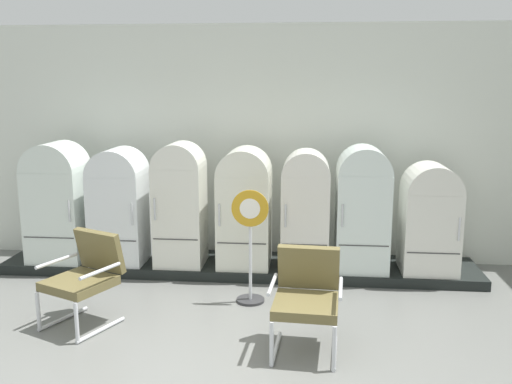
{
  "coord_description": "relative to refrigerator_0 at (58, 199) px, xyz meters",
  "views": [
    {
      "loc": [
        0.91,
        -3.99,
        2.48
      ],
      "look_at": [
        0.26,
        2.75,
        1.12
      ],
      "focal_mm": 39.39,
      "sensor_mm": 36.0,
      "label": 1
    }
  ],
  "objects": [
    {
      "name": "back_wall",
      "position": [
        2.37,
        0.74,
        0.67
      ],
      "size": [
        11.76,
        0.12,
        3.21
      ],
      "color": "silver",
      "rests_on": "ground"
    },
    {
      "name": "display_plinth",
      "position": [
        2.37,
        0.11,
        -0.89
      ],
      "size": [
        6.17,
        0.95,
        0.12
      ],
      "primitive_type": "cube",
      "color": "black",
      "rests_on": "ground"
    },
    {
      "name": "refrigerator_0",
      "position": [
        0.0,
        0.0,
        0.0
      ],
      "size": [
        0.72,
        0.68,
        1.56
      ],
      "color": "silver",
      "rests_on": "display_plinth"
    },
    {
      "name": "refrigerator_1",
      "position": [
        0.83,
        -0.0,
        -0.03
      ],
      "size": [
        0.67,
        0.67,
        1.49
      ],
      "color": "white",
      "rests_on": "display_plinth"
    },
    {
      "name": "refrigerator_2",
      "position": [
        1.64,
        -0.04,
        0.02
      ],
      "size": [
        0.61,
        0.61,
        1.58
      ],
      "color": "silver",
      "rests_on": "display_plinth"
    },
    {
      "name": "refrigerator_3",
      "position": [
        2.47,
        0.02,
        -0.02
      ],
      "size": [
        0.66,
        0.72,
        1.51
      ],
      "color": "silver",
      "rests_on": "display_plinth"
    },
    {
      "name": "refrigerator_4",
      "position": [
        3.24,
        -0.02,
        -0.03
      ],
      "size": [
        0.59,
        0.64,
        1.5
      ],
      "color": "silver",
      "rests_on": "display_plinth"
    },
    {
      "name": "refrigerator_5",
      "position": [
        3.95,
        0.01,
        0.0
      ],
      "size": [
        0.65,
        0.69,
        1.55
      ],
      "color": "silver",
      "rests_on": "display_plinth"
    },
    {
      "name": "refrigerator_6",
      "position": [
        4.77,
        -0.0,
        -0.12
      ],
      "size": [
        0.67,
        0.68,
        1.35
      ],
      "color": "silver",
      "rests_on": "display_plinth"
    },
    {
      "name": "armchair_left",
      "position": [
        1.03,
        -1.65,
        -0.42
      ],
      "size": [
        0.83,
        0.88,
        0.95
      ],
      "color": "silver",
      "rests_on": "ground"
    },
    {
      "name": "armchair_right",
      "position": [
        3.28,
        -1.99,
        -0.42
      ],
      "size": [
        0.69,
        0.73,
        0.95
      ],
      "color": "silver",
      "rests_on": "ground"
    },
    {
      "name": "sign_stand",
      "position": [
        2.64,
        -0.93,
        -0.36
      ],
      "size": [
        0.41,
        0.32,
        1.3
      ],
      "color": "#2D2D30",
      "rests_on": "ground"
    }
  ]
}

